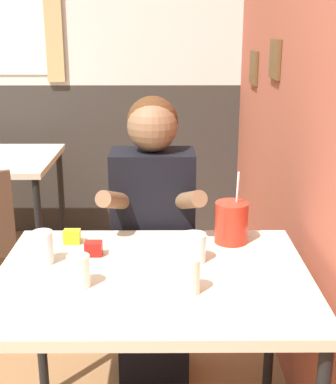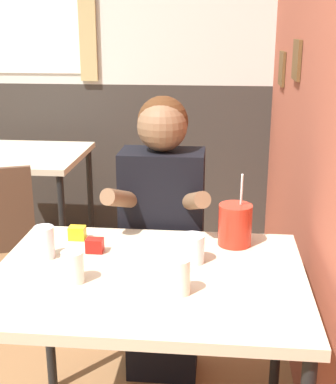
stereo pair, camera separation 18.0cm
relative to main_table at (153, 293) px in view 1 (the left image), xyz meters
The scene contains 11 objects.
brick_wall_right 1.30m from the main_table, 57.13° to the left, with size 0.08×4.62×2.70m.
back_wall 2.46m from the main_table, 105.68° to the left, with size 5.39×0.09×2.70m.
main_table is the anchor object (origin of this frame).
person_seated 0.52m from the main_table, 91.08° to the left, with size 0.42×0.40×1.24m.
cocktail_pitcher 0.42m from the main_table, 43.33° to the left, with size 0.12×0.12×0.27m.
glass_near_pitcher 0.21m from the main_table, 36.25° to the left, with size 0.08×0.08×0.10m.
glass_center 0.27m from the main_table, 159.80° to the right, with size 0.07×0.07×0.10m.
glass_far_side 0.21m from the main_table, 47.98° to the right, with size 0.07×0.07×0.11m.
glass_by_brick 0.40m from the main_table, 166.85° to the left, with size 0.07×0.07×0.11m.
condiment_ketchup 0.27m from the main_table, 144.66° to the left, with size 0.06×0.04×0.05m.
condiment_mustard 0.41m from the main_table, 139.52° to the left, with size 0.06×0.04×0.05m.
Camera 1 is at (0.66, -1.19, 1.51)m, focal length 50.00 mm.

